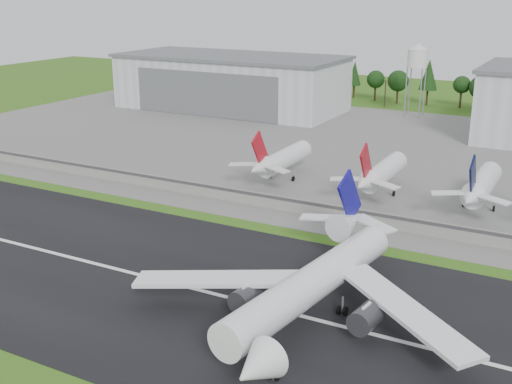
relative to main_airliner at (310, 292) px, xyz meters
The scene contains 13 objects.
ground 27.78m from the main_airliner, 159.52° to the right, with size 600.00×600.00×0.00m, color #326117.
runway 26.07m from the main_airliner, behind, with size 320.00×60.00×0.10m, color black.
runway_centerline 26.06m from the main_airliner, behind, with size 220.00×1.00×0.02m, color white.
apron 113.47m from the main_airliner, 103.06° to the left, with size 320.00×150.00×0.10m, color slate.
blast_fence 52.23m from the main_airliner, 119.42° to the left, with size 240.00×0.61×3.50m.
hangar_west 187.97m from the main_airliner, 124.21° to the left, with size 97.00×44.00×23.20m.
water_tower 179.17m from the main_airliner, 99.90° to the left, with size 8.40×8.40×29.40m.
utility_poles 192.21m from the main_airliner, 97.66° to the left, with size 230.00×3.00×12.00m, color black, non-canonical shape.
treeline 207.08m from the main_airliner, 97.11° to the left, with size 320.00×16.00×22.00m, color black, non-canonical shape.
main_airliner is the anchor object (origin of this frame).
parked_jet_red_a 77.22m from the main_airliner, 119.86° to the left, with size 7.36×31.29×16.44m.
parked_jet_red_b 67.75m from the main_airliner, 98.72° to the left, with size 7.36×31.29×16.45m.
parked_jet_navy 68.43m from the main_airliner, 78.21° to the left, with size 7.36×31.29×16.58m.
Camera 1 is at (61.35, -74.99, 50.86)m, focal length 45.00 mm.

